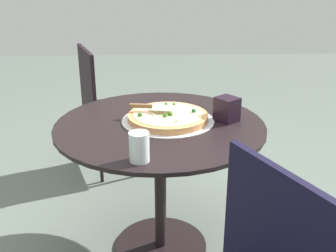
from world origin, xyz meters
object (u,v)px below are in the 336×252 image
Objects in this scene: drinking_cup at (139,147)px; patio_chair_far at (107,101)px; pizza_on_tray at (168,117)px; napkin_dispenser at (227,109)px; pizza_server at (151,107)px; patio_table at (160,154)px.

patio_chair_far reaches higher than drinking_cup.
napkin_dispenser is (0.28, -0.01, 0.04)m from pizza_on_tray.
drinking_cup is (-0.04, -0.45, -0.00)m from pizza_server.
napkin_dispenser is 0.13× the size of patio_chair_far.
pizza_on_tray reaches higher than patio_table.
napkin_dispenser is (0.36, -0.04, -0.00)m from pizza_server.
patio_chair_far is (-0.40, 0.89, -0.20)m from pizza_on_tray.
pizza_server reaches higher than pizza_on_tray.
patio_table is 0.39m from napkin_dispenser.
patio_chair_far is at bearing 179.44° from napkin_dispenser.
pizza_server reaches higher than patio_table.
patio_table is at bearing -57.85° from pizza_server.
drinking_cup is 0.57m from napkin_dispenser.
napkin_dispenser is at bearing -1.79° from pizza_on_tray.
drinking_cup is at bearing -81.75° from napkin_dispenser.
patio_chair_far is (-0.68, 0.90, -0.25)m from napkin_dispenser.
patio_table is 0.99m from patio_chair_far.
pizza_on_tray is at bearing -66.01° from patio_chair_far.
pizza_on_tray is 0.28m from napkin_dispenser.
drinking_cup is at bearing -78.18° from patio_chair_far.
patio_table is at bearing -68.79° from patio_chair_far.
napkin_dispenser is (0.32, 0.02, 0.22)m from patio_table.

